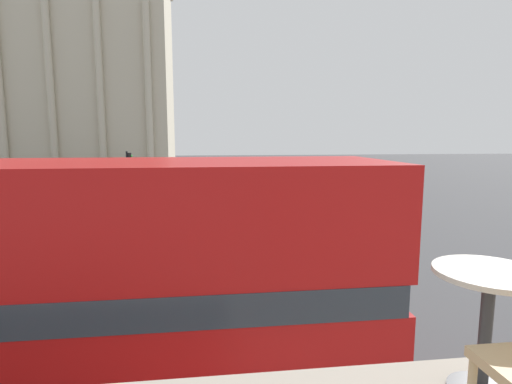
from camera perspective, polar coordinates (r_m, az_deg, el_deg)
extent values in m
cylinder|color=black|center=(8.43, 3.29, -22.01)|extent=(1.03, 0.22, 1.03)
cube|color=#B71414|center=(7.32, -29.64, -19.95)|extent=(10.87, 2.44, 1.81)
cube|color=#2D3842|center=(6.89, -30.30, -11.55)|extent=(10.65, 2.46, 0.45)
cube|color=#B71414|center=(6.64, -30.91, -3.21)|extent=(10.87, 2.44, 1.59)
cylinder|color=#2D2D30|center=(2.71, 29.93, -17.11)|extent=(0.07, 0.07, 0.68)
cylinder|color=beige|center=(2.59, 30.48, -9.94)|extent=(0.60, 0.60, 0.03)
cube|color=beige|center=(62.43, -22.75, 14.66)|extent=(22.22, 11.78, 25.40)
cylinder|color=beige|center=(57.06, -27.33, 13.17)|extent=(0.90, 0.90, 21.59)
cylinder|color=beige|center=(55.37, -21.40, 13.69)|extent=(0.90, 0.90, 21.59)
cylinder|color=beige|center=(54.28, -15.14, 14.08)|extent=(0.90, 0.90, 21.59)
cylinder|color=black|center=(13.37, -7.17, -3.79)|extent=(0.12, 0.12, 4.03)
cube|color=black|center=(13.15, -6.50, 2.92)|extent=(0.20, 0.24, 0.70)
sphere|color=green|center=(13.14, -6.03, 3.58)|extent=(0.14, 0.14, 0.14)
cylinder|color=black|center=(21.29, -14.32, -0.27)|extent=(0.12, 0.12, 3.55)
cube|color=black|center=(21.12, -13.96, 3.30)|extent=(0.20, 0.24, 0.70)
sphere|color=red|center=(21.10, -13.67, 3.72)|extent=(0.14, 0.14, 0.14)
cylinder|color=black|center=(27.34, -17.84, 1.60)|extent=(0.12, 0.12, 3.78)
cube|color=black|center=(27.20, -17.60, 4.62)|extent=(0.20, 0.24, 0.70)
sphere|color=green|center=(27.17, -17.38, 4.94)|extent=(0.14, 0.14, 0.14)
cylinder|color=black|center=(25.32, 0.05, -2.13)|extent=(0.60, 0.18, 0.60)
cylinder|color=black|center=(23.61, 0.58, -2.86)|extent=(0.60, 0.18, 0.60)
cylinder|color=black|center=(25.13, -6.30, -2.25)|extent=(0.60, 0.18, 0.60)
cylinder|color=black|center=(23.41, -6.23, -3.01)|extent=(0.60, 0.18, 0.60)
cube|color=maroon|center=(24.28, -2.97, -1.92)|extent=(4.20, 1.75, 0.55)
cube|color=#2D3842|center=(24.18, -3.45, -0.70)|extent=(1.89, 1.61, 0.50)
cylinder|color=black|center=(19.27, -26.49, -6.18)|extent=(0.60, 0.18, 0.60)
cylinder|color=black|center=(17.68, -28.36, -7.52)|extent=(0.60, 0.18, 0.60)
cube|color=#19234C|center=(18.94, -31.43, -5.90)|extent=(4.20, 1.75, 0.55)
cube|color=#2D3842|center=(18.92, -32.10, -4.33)|extent=(1.89, 1.61, 0.50)
cylinder|color=#282B33|center=(15.73, 4.47, -7.91)|extent=(0.14, 0.14, 0.86)
cylinder|color=#282B33|center=(15.76, 5.12, -7.88)|extent=(0.14, 0.14, 0.86)
cylinder|color=yellow|center=(15.55, 4.83, -5.15)|extent=(0.32, 0.32, 0.68)
sphere|color=tan|center=(15.46, 4.85, -3.49)|extent=(0.23, 0.23, 0.23)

